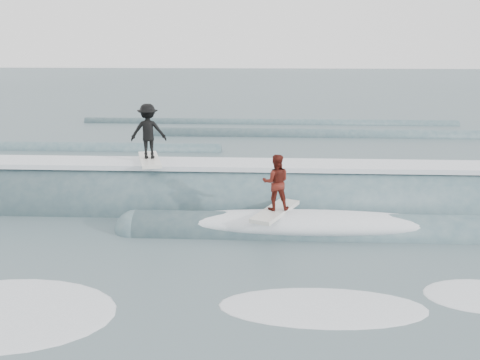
{
  "coord_description": "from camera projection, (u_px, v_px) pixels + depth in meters",
  "views": [
    {
      "loc": [
        0.76,
        -9.37,
        4.95
      ],
      "look_at": [
        0.0,
        4.98,
        1.1
      ],
      "focal_mm": 40.0,
      "sensor_mm": 36.0,
      "label": 1
    }
  ],
  "objects": [
    {
      "name": "ground",
      "position": [
        226.0,
        301.0,
        10.36
      ],
      "size": [
        160.0,
        160.0,
        0.0
      ],
      "primitive_type": "plane",
      "color": "#3B5156",
      "rests_on": "ground"
    },
    {
      "name": "breaking_wave",
      "position": [
        248.0,
        208.0,
        15.85
      ],
      "size": [
        20.99,
        4.08,
        2.61
      ],
      "color": "#395561",
      "rests_on": "ground"
    },
    {
      "name": "surfer_black",
      "position": [
        148.0,
        134.0,
        15.7
      ],
      "size": [
        1.11,
        2.07,
        1.71
      ],
      "color": "silver",
      "rests_on": "ground"
    },
    {
      "name": "surfer_red",
      "position": [
        276.0,
        187.0,
        13.63
      ],
      "size": [
        1.33,
        2.05,
        1.55
      ],
      "color": "silver",
      "rests_on": "ground"
    },
    {
      "name": "whitewater",
      "position": [
        250.0,
        323.0,
        9.55
      ],
      "size": [
        17.27,
        7.34,
        0.1
      ],
      "color": "white",
      "rests_on": "ground"
    },
    {
      "name": "far_swells",
      "position": [
        225.0,
        137.0,
        27.46
      ],
      "size": [
        39.91,
        8.65,
        0.8
      ],
      "color": "#395561",
      "rests_on": "ground"
    }
  ]
}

